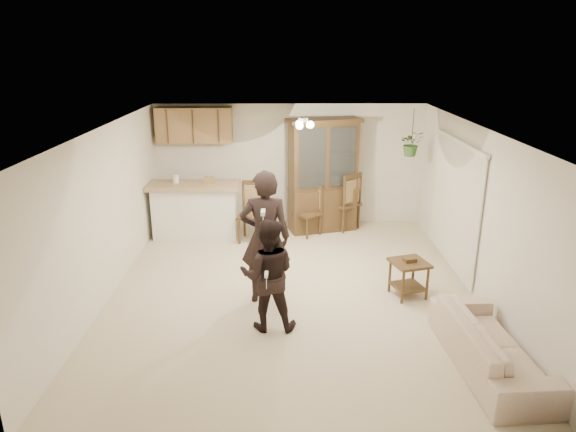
{
  "coord_description": "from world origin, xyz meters",
  "views": [
    {
      "loc": [
        -0.1,
        -7.2,
        3.62
      ],
      "look_at": [
        -0.05,
        0.4,
        1.08
      ],
      "focal_mm": 32.0,
      "sensor_mm": 36.0,
      "label": 1
    }
  ],
  "objects_px": {
    "child": "(268,281)",
    "chair_bar": "(252,225)",
    "chair_hutch_right": "(343,213)",
    "chair_hutch_left": "(307,221)",
    "adult": "(265,244)",
    "side_table": "(408,278)",
    "china_hutch": "(323,176)",
    "sofa": "(491,339)"
  },
  "relations": [
    {
      "from": "sofa",
      "to": "adult",
      "type": "distance_m",
      "value": 3.22
    },
    {
      "from": "adult",
      "to": "chair_hutch_right",
      "type": "relative_size",
      "value": 1.51
    },
    {
      "from": "sofa",
      "to": "child",
      "type": "distance_m",
      "value": 2.79
    },
    {
      "from": "adult",
      "to": "side_table",
      "type": "xyz_separation_m",
      "value": [
        2.14,
        0.12,
        -0.61
      ]
    },
    {
      "from": "child",
      "to": "chair_hutch_right",
      "type": "distance_m",
      "value": 4.2
    },
    {
      "from": "sofa",
      "to": "side_table",
      "type": "distance_m",
      "value": 1.9
    },
    {
      "from": "side_table",
      "to": "chair_hutch_right",
      "type": "xyz_separation_m",
      "value": [
        -0.65,
        3.03,
        0.05
      ]
    },
    {
      "from": "chair_hutch_right",
      "to": "adult",
      "type": "bearing_deg",
      "value": 25.75
    },
    {
      "from": "china_hutch",
      "to": "child",
      "type": "bearing_deg",
      "value": -119.36
    },
    {
      "from": "chair_bar",
      "to": "chair_hutch_left",
      "type": "xyz_separation_m",
      "value": [
        1.07,
        0.33,
        -0.04
      ]
    },
    {
      "from": "sofa",
      "to": "child",
      "type": "height_order",
      "value": "child"
    },
    {
      "from": "sofa",
      "to": "adult",
      "type": "bearing_deg",
      "value": 54.19
    },
    {
      "from": "china_hutch",
      "to": "chair_hutch_left",
      "type": "xyz_separation_m",
      "value": [
        -0.32,
        -0.32,
        -0.84
      ]
    },
    {
      "from": "side_table",
      "to": "chair_bar",
      "type": "bearing_deg",
      "value": 136.98
    },
    {
      "from": "adult",
      "to": "china_hutch",
      "type": "bearing_deg",
      "value": -108.06
    },
    {
      "from": "sofa",
      "to": "china_hutch",
      "type": "distance_m",
      "value": 5.11
    },
    {
      "from": "child",
      "to": "side_table",
      "type": "bearing_deg",
      "value": -155.37
    },
    {
      "from": "china_hutch",
      "to": "chair_bar",
      "type": "height_order",
      "value": "china_hutch"
    },
    {
      "from": "sofa",
      "to": "chair_hutch_right",
      "type": "bearing_deg",
      "value": 10.31
    },
    {
      "from": "sofa",
      "to": "side_table",
      "type": "relative_size",
      "value": 2.97
    },
    {
      "from": "side_table",
      "to": "chair_hutch_right",
      "type": "bearing_deg",
      "value": 102.06
    },
    {
      "from": "adult",
      "to": "side_table",
      "type": "bearing_deg",
      "value": -176.13
    },
    {
      "from": "chair_hutch_right",
      "to": "chair_hutch_left",
      "type": "bearing_deg",
      "value": -12.18
    },
    {
      "from": "china_hutch",
      "to": "chair_bar",
      "type": "bearing_deg",
      "value": -170.09
    },
    {
      "from": "child",
      "to": "chair_bar",
      "type": "height_order",
      "value": "child"
    },
    {
      "from": "child",
      "to": "chair_hutch_right",
      "type": "xyz_separation_m",
      "value": [
        1.43,
        3.93,
        -0.34
      ]
    },
    {
      "from": "chair_hutch_left",
      "to": "chair_hutch_right",
      "type": "relative_size",
      "value": 0.84
    },
    {
      "from": "child",
      "to": "chair_bar",
      "type": "xyz_separation_m",
      "value": [
        -0.41,
        3.22,
        -0.35
      ]
    },
    {
      "from": "sofa",
      "to": "chair_hutch_left",
      "type": "relative_size",
      "value": 1.86
    },
    {
      "from": "adult",
      "to": "chair_bar",
      "type": "distance_m",
      "value": 2.53
    },
    {
      "from": "sofa",
      "to": "child",
      "type": "relative_size",
      "value": 1.39
    },
    {
      "from": "chair_hutch_right",
      "to": "sofa",
      "type": "bearing_deg",
      "value": 64.84
    },
    {
      "from": "china_hutch",
      "to": "chair_hutch_left",
      "type": "height_order",
      "value": "china_hutch"
    },
    {
      "from": "chair_bar",
      "to": "child",
      "type": "bearing_deg",
      "value": -72.32
    },
    {
      "from": "sofa",
      "to": "china_hutch",
      "type": "xyz_separation_m",
      "value": [
        -1.64,
        4.78,
        0.75
      ]
    },
    {
      "from": "adult",
      "to": "sofa",
      "type": "bearing_deg",
      "value": 148.31
    },
    {
      "from": "side_table",
      "to": "chair_bar",
      "type": "height_order",
      "value": "chair_bar"
    },
    {
      "from": "side_table",
      "to": "sofa",
      "type": "bearing_deg",
      "value": -73.4
    },
    {
      "from": "adult",
      "to": "chair_hutch_left",
      "type": "xyz_separation_m",
      "value": [
        0.73,
        2.77,
        -0.62
      ]
    },
    {
      "from": "sofa",
      "to": "china_hutch",
      "type": "height_order",
      "value": "china_hutch"
    },
    {
      "from": "china_hutch",
      "to": "chair_bar",
      "type": "relative_size",
      "value": 1.98
    },
    {
      "from": "chair_hutch_right",
      "to": "child",
      "type": "bearing_deg",
      "value": 31.07
    }
  ]
}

